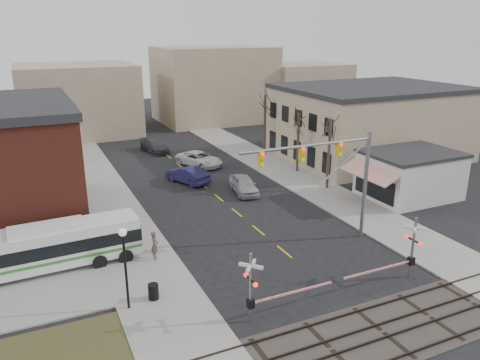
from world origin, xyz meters
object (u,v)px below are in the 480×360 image
(rr_crossing_east, at_px, (407,250))
(car_c, at_px, (199,159))
(pedestrian_far, at_px, (107,236))
(rr_crossing_west, at_px, (258,287))
(trash_bin, at_px, (153,292))
(pedestrian_near, at_px, (155,245))
(car_a, at_px, (244,185))
(street_lamp, at_px, (124,253))
(transit_bus, at_px, (49,247))
(car_d, at_px, (155,146))
(traffic_signal_mast, at_px, (335,167))
(car_b, at_px, (187,175))

(rr_crossing_east, distance_m, car_c, 29.13)
(car_c, distance_m, pedestrian_far, 21.60)
(rr_crossing_west, xyz_separation_m, trash_bin, (-4.56, 4.13, -1.39))
(car_c, xyz_separation_m, pedestrian_near, (-10.52, -20.10, 0.31))
(car_a, bearing_deg, pedestrian_near, -130.31)
(pedestrian_near, bearing_deg, street_lamp, 162.69)
(pedestrian_near, xyz_separation_m, pedestrian_far, (-2.64, 2.97, -0.06))
(transit_bus, distance_m, car_c, 25.22)
(car_d, bearing_deg, car_a, -91.50)
(transit_bus, distance_m, street_lamp, 7.65)
(street_lamp, height_order, trash_bin, street_lamp)
(transit_bus, bearing_deg, car_c, 47.76)
(street_lamp, height_order, car_c, street_lamp)
(traffic_signal_mast, relative_size, car_d, 1.99)
(car_a, xyz_separation_m, car_b, (-3.85, 5.20, 0.02))
(rr_crossing_east, height_order, pedestrian_far, rr_crossing_east)
(trash_bin, xyz_separation_m, car_d, (8.95, 33.14, 0.17))
(street_lamp, height_order, pedestrian_far, street_lamp)
(street_lamp, xyz_separation_m, pedestrian_far, (0.24, 8.06, -2.45))
(car_d, distance_m, pedestrian_far, 27.36)
(car_a, relative_size, pedestrian_far, 2.61)
(street_lamp, xyz_separation_m, trash_bin, (1.49, 0.31, -2.91))
(rr_crossing_west, bearing_deg, car_b, 80.15)
(traffic_signal_mast, distance_m, car_a, 13.45)
(rr_crossing_east, bearing_deg, pedestrian_far, 143.62)
(transit_bus, distance_m, car_d, 30.35)
(trash_bin, bearing_deg, pedestrian_far, 99.17)
(transit_bus, distance_m, car_b, 19.24)
(trash_bin, relative_size, pedestrian_near, 0.47)
(transit_bus, bearing_deg, rr_crossing_east, -27.43)
(transit_bus, xyz_separation_m, rr_crossing_east, (19.85, -10.31, 0.31))
(traffic_signal_mast, height_order, trash_bin, traffic_signal_mast)
(car_d, bearing_deg, car_b, -103.50)
(transit_bus, relative_size, traffic_signal_mast, 1.12)
(traffic_signal_mast, relative_size, pedestrian_near, 5.19)
(car_b, height_order, pedestrian_near, pedestrian_near)
(rr_crossing_west, bearing_deg, transit_bus, 132.83)
(traffic_signal_mast, height_order, street_lamp, traffic_signal_mast)
(rr_crossing_west, height_order, car_c, rr_crossing_west)
(rr_crossing_west, bearing_deg, street_lamp, 147.70)
(transit_bus, bearing_deg, car_b, 44.43)
(pedestrian_near, distance_m, pedestrian_far, 3.98)
(rr_crossing_west, bearing_deg, traffic_signal_mast, 34.31)
(pedestrian_near, bearing_deg, car_b, -13.97)
(trash_bin, distance_m, car_b, 21.52)
(street_lamp, bearing_deg, rr_crossing_east, -13.05)
(rr_crossing_west, relative_size, pedestrian_near, 2.86)
(trash_bin, bearing_deg, rr_crossing_west, -42.18)
(car_b, bearing_deg, street_lamp, 39.05)
(transit_bus, xyz_separation_m, car_c, (16.94, 18.66, -0.86))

